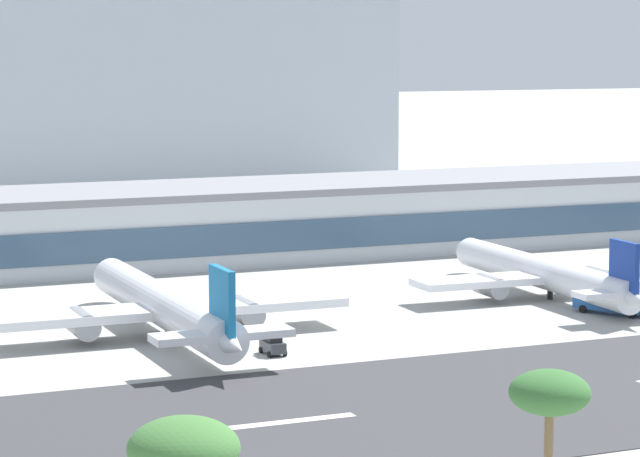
% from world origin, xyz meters
% --- Properties ---
extents(runway_centreline_dash_3, '(12.00, 1.20, 0.01)m').
position_xyz_m(runway_centreline_dash_3, '(-39.54, 1.34, 0.09)').
color(runway_centreline_dash_3, white).
rests_on(runway_centreline_dash_3, runway_strip).
extents(terminal_building, '(179.95, 23.37, 10.22)m').
position_xyz_m(terminal_building, '(-13.47, 88.13, 5.11)').
color(terminal_building, silver).
rests_on(terminal_building, ground_plane).
extents(distant_hotel_block, '(94.79, 36.08, 38.59)m').
position_xyz_m(distant_hotel_block, '(3.00, 178.78, 19.29)').
color(distant_hotel_block, '#A8B2BC').
rests_on(distant_hotel_block, ground_plane).
extents(airliner_blue_tail_gate_1, '(38.60, 46.93, 9.79)m').
position_xyz_m(airliner_blue_tail_gate_1, '(-37.99, 36.77, 3.12)').
color(airliner_blue_tail_gate_1, silver).
rests_on(airliner_blue_tail_gate_1, ground_plane).
extents(airliner_navy_tail_gate_2, '(33.26, 42.48, 8.86)m').
position_xyz_m(airliner_navy_tail_gate_2, '(10.28, 41.13, 2.83)').
color(airliner_navy_tail_gate_2, white).
rests_on(airliner_navy_tail_gate_2, ground_plane).
extents(service_fuel_truck_0, '(6.68, 8.60, 3.95)m').
position_xyz_m(service_fuel_truck_0, '(11.58, 30.09, 2.03)').
color(service_fuel_truck_0, '#23569E').
rests_on(service_fuel_truck_0, ground_plane).
extents(service_baggage_tug_2, '(1.88, 3.20, 2.20)m').
position_xyz_m(service_baggage_tug_2, '(-30.96, 25.47, 1.05)').
color(service_baggage_tug_2, '#2D3338').
rests_on(service_baggage_tug_2, ground_plane).
extents(palm_tree_0, '(5.09, 5.09, 13.41)m').
position_xyz_m(palm_tree_0, '(-62.37, -42.74, 11.67)').
color(palm_tree_0, brown).
rests_on(palm_tree_0, ground_plane).
extents(palm_tree_1, '(4.65, 4.65, 11.63)m').
position_xyz_m(palm_tree_1, '(-37.99, -34.55, 10.10)').
color(palm_tree_1, brown).
rests_on(palm_tree_1, ground_plane).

